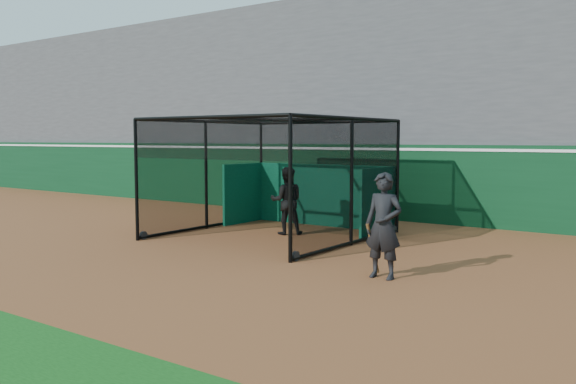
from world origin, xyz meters
The scene contains 6 objects.
ground centered at (0.00, 0.00, 0.00)m, with size 120.00×120.00×0.00m, color brown.
outfield_wall centered at (0.00, 8.50, 1.29)m, with size 50.00×0.50×2.50m.
grandstand centered at (0.00, 12.27, 4.48)m, with size 50.00×7.85×8.95m.
batting_cage centered at (-1.10, 3.37, 1.59)m, with size 5.06×5.41×3.20m.
batter centered at (-0.99, 3.87, 0.95)m, with size 0.92×0.72×1.90m, color black.
on_deck_player centered at (3.70, 0.52, 1.02)m, with size 0.75×0.50×2.05m.
Camera 1 is at (8.94, -9.96, 2.69)m, focal length 38.00 mm.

